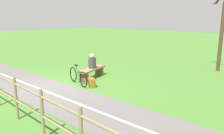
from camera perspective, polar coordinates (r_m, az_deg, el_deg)
ground_plane at (r=10.06m, az=-14.44°, el=-4.55°), size 80.00×80.00×0.00m
paved_path at (r=6.73m, az=0.20°, el=-12.79°), size 3.40×36.05×0.02m
path_centre_line at (r=6.73m, az=0.20°, el=-12.71°), size 1.09×31.99×0.00m
bench at (r=10.81m, az=-5.16°, el=-1.12°), size 1.85×0.81×0.49m
person_seated at (r=10.74m, az=-5.11°, el=1.25°), size 0.43×0.43×0.71m
bicycle at (r=9.91m, az=-8.71°, el=-2.38°), size 0.51×1.64×0.86m
backpack at (r=9.47m, az=-5.21°, el=-4.05°), size 0.36×0.41×0.39m
fence_roadside at (r=6.28m, az=-20.78°, el=-8.40°), size 0.88×10.49×1.26m
tree_far_left at (r=13.43m, az=26.24°, el=7.79°), size 0.98×0.98×4.83m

